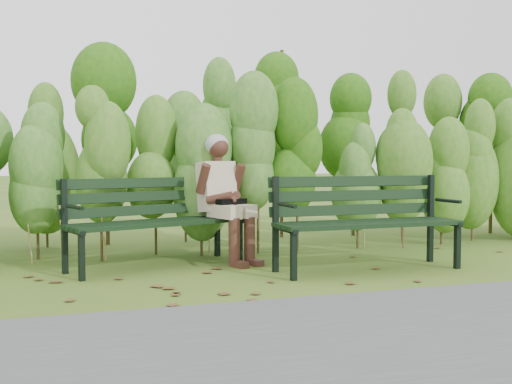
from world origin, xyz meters
name	(u,v)px	position (x,y,z in m)	size (l,w,h in m)	color
ground	(268,276)	(0.00, 0.00, 0.00)	(80.00, 80.00, 0.00)	#3F5D1B
footpath	(396,347)	(0.00, -2.20, 0.01)	(60.00, 2.50, 0.01)	#474749
hedge_band	(217,143)	(0.00, 1.86, 1.26)	(11.04, 1.67, 2.42)	#47381E
leaf_litter	(248,277)	(-0.20, -0.02, 0.00)	(5.91, 2.15, 0.01)	brown
bench_left	(153,214)	(-0.92, 0.85, 0.52)	(1.86, 1.12, 0.88)	black
bench_right	(363,214)	(1.00, 0.07, 0.53)	(1.83, 0.64, 0.90)	black
seated_woman	(224,190)	(-0.17, 0.92, 0.75)	(0.60, 0.84, 1.33)	beige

